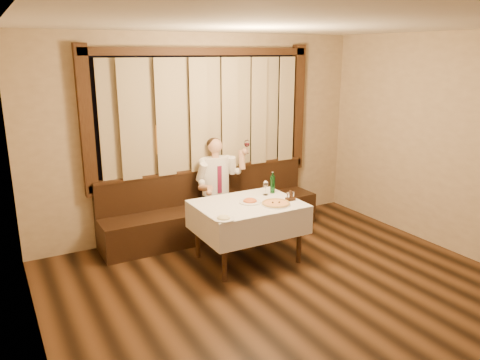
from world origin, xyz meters
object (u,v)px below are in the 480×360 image
pizza (276,203)px  pasta_cream (224,217)px  green_bottle (273,184)px  seated_man (218,180)px  banquette (212,213)px  pasta_red (250,200)px  cruet_caddy (290,197)px  dining_table (248,211)px

pizza → pasta_cream: size_ratio=1.46×
green_bottle → seated_man: (-0.43, 0.73, -0.06)m
banquette → pasta_red: size_ratio=11.48×
cruet_caddy → seated_man: size_ratio=0.09×
seated_man → pasta_cream: bearing=-114.2°
banquette → seated_man: (0.06, -0.09, 0.50)m
banquette → seated_man: bearing=-55.6°
pizza → cruet_caddy: cruet_caddy is taller
pasta_red → seated_man: bearing=88.1°
pasta_cream → green_bottle: green_bottle is taller
dining_table → seated_man: size_ratio=0.91×
dining_table → pasta_cream: bearing=-144.4°
pasta_red → cruet_caddy: 0.51m
dining_table → cruet_caddy: bearing=-18.8°
cruet_caddy → pasta_red: bearing=160.6°
green_bottle → dining_table: bearing=-157.0°
dining_table → pasta_red: pasta_red is taller
banquette → pizza: 1.35m
banquette → cruet_caddy: 1.39m
pasta_cream → cruet_caddy: (1.04, 0.21, 0.01)m
banquette → seated_man: seated_man is taller
pizza → seated_man: seated_man is taller
green_bottle → pasta_cream: bearing=-150.0°
pasta_red → green_bottle: (0.46, 0.21, 0.08)m
pizza → pasta_red: (-0.23, 0.22, 0.02)m
dining_table → pizza: (0.26, -0.22, 0.12)m
banquette → pizza: size_ratio=8.94×
pasta_red → green_bottle: 0.51m
banquette → green_bottle: (0.49, -0.81, 0.57)m
pasta_cream → seated_man: (0.59, 1.31, 0.02)m
dining_table → green_bottle: green_bottle is taller
pasta_red → cruet_caddy: bearing=-20.0°
dining_table → pizza: bearing=-40.4°
dining_table → pasta_cream: size_ratio=5.17×
banquette → dining_table: size_ratio=2.52×
banquette → pasta_red: (0.03, -1.02, 0.48)m
pasta_red → pasta_cream: size_ratio=1.13×
pizza → seated_man: size_ratio=0.26×
pasta_cream → green_bottle: (1.02, 0.59, 0.09)m
pizza → pasta_red: 0.32m
pasta_red → seated_man: (0.03, 0.93, 0.02)m
banquette → pasta_cream: 1.57m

